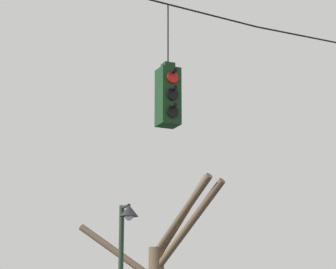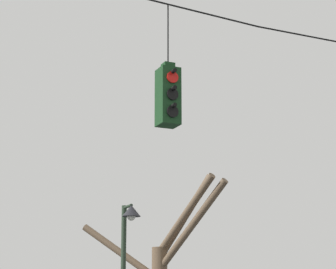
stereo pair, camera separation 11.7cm
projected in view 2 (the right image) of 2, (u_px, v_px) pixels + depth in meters
The scene contains 3 objects.
span_wire at pixel (314, 25), 12.56m from camera, with size 17.88×0.03×0.83m.
traffic_light_near_right_pole at pixel (168, 96), 10.90m from camera, with size 0.34×0.58×2.16m.
street_lamp at pixel (127, 254), 14.99m from camera, with size 0.43×0.75×4.14m.
Camera 2 is at (-7.32, -9.98, 1.99)m, focal length 70.00 mm.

